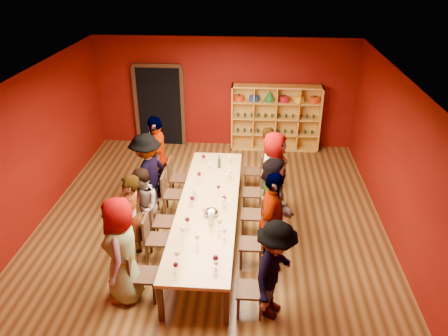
{
  "coord_description": "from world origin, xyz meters",
  "views": [
    {
      "loc": [
        0.8,
        -6.95,
        5.09
      ],
      "look_at": [
        0.25,
        0.72,
        1.15
      ],
      "focal_mm": 35.0,
      "sensor_mm": 36.0,
      "label": 1
    }
  ],
  "objects": [
    {
      "name": "wine_glass_20",
      "position": [
        -0.02,
        -0.41,
        0.88
      ],
      "size": [
        0.07,
        0.07,
        0.18
      ],
      "color": "white",
      "rests_on": "tasting_table"
    },
    {
      "name": "wine_glass_3",
      "position": [
        0.31,
        1.74,
        0.9
      ],
      "size": [
        0.08,
        0.08,
        0.21
      ],
      "color": "white",
      "rests_on": "tasting_table"
    },
    {
      "name": "wine_glass_11",
      "position": [
        0.3,
        -0.02,
        0.9
      ],
      "size": [
        0.08,
        0.08,
        0.2
      ],
      "color": "white",
      "rests_on": "tasting_table"
    },
    {
      "name": "wine_glass_8",
      "position": [
        -0.28,
        1.71,
        0.9
      ],
      "size": [
        0.08,
        0.08,
        0.21
      ],
      "color": "white",
      "rests_on": "tasting_table"
    },
    {
      "name": "chair_person_left_3",
      "position": [
        -0.91,
        0.83,
        0.5
      ],
      "size": [
        0.42,
        0.42,
        0.89
      ],
      "color": "#321C10",
      "rests_on": "ground"
    },
    {
      "name": "wine_glass_17",
      "position": [
        -0.27,
        -1.95,
        0.89
      ],
      "size": [
        0.07,
        0.07,
        0.19
      ],
      "color": "white",
      "rests_on": "tasting_table"
    },
    {
      "name": "chair_person_left_1",
      "position": [
        -0.91,
        -0.74,
        0.5
      ],
      "size": [
        0.42,
        0.42,
        0.89
      ],
      "color": "#321C10",
      "rests_on": "ground"
    },
    {
      "name": "chair_person_right_4",
      "position": [
        0.91,
        2.0,
        0.5
      ],
      "size": [
        0.42,
        0.42,
        0.89
      ],
      "color": "#321C10",
      "rests_on": "ground"
    },
    {
      "name": "person_right_3",
      "position": [
        1.25,
        1.03,
        0.9
      ],
      "size": [
        0.66,
        0.97,
        1.81
      ],
      "primitive_type": "imported",
      "rotation": [
        0.0,
        0.0,
        1.35
      ],
      "color": "#618DC8",
      "rests_on": "ground"
    },
    {
      "name": "wine_glass_14",
      "position": [
        -0.27,
        0.88,
        0.9
      ],
      "size": [
        0.08,
        0.08,
        0.21
      ],
      "color": "white",
      "rests_on": "tasting_table"
    },
    {
      "name": "wine_glass_0",
      "position": [
        -0.28,
        -0.08,
        0.9
      ],
      "size": [
        0.08,
        0.08,
        0.21
      ],
      "color": "white",
      "rests_on": "tasting_table"
    },
    {
      "name": "wine_glass_13",
      "position": [
        0.28,
        -0.81,
        0.9
      ],
      "size": [
        0.08,
        0.08,
        0.21
      ],
      "color": "white",
      "rests_on": "tasting_table"
    },
    {
      "name": "chair_person_right_1",
      "position": [
        0.91,
        -0.75,
        0.5
      ],
      "size": [
        0.42,
        0.42,
        0.89
      ],
      "color": "#321C10",
      "rests_on": "ground"
    },
    {
      "name": "spittoon_bowl",
      "position": [
        0.1,
        -0.37,
        0.81
      ],
      "size": [
        0.26,
        0.26,
        0.14
      ],
      "primitive_type": "ellipsoid",
      "color": "silver",
      "rests_on": "tasting_table"
    },
    {
      "name": "person_left_2",
      "position": [
        -1.2,
        -0.18,
        0.75
      ],
      "size": [
        0.62,
        0.82,
        1.51
      ],
      "primitive_type": "imported",
      "rotation": [
        0.0,
        0.0,
        -1.24
      ],
      "color": "silver",
      "rests_on": "ground"
    },
    {
      "name": "wine_glass_15",
      "position": [
        0.32,
        -1.86,
        0.88
      ],
      "size": [
        0.07,
        0.07,
        0.18
      ],
      "color": "white",
      "rests_on": "tasting_table"
    },
    {
      "name": "wine_glass_10",
      "position": [
        0.16,
        0.41,
        0.88
      ],
      "size": [
        0.07,
        0.07,
        0.18
      ],
      "color": "white",
      "rests_on": "tasting_table"
    },
    {
      "name": "chair_person_right_3",
      "position": [
        0.91,
        1.03,
        0.5
      ],
      "size": [
        0.42,
        0.42,
        0.89
      ],
      "color": "#321C10",
      "rests_on": "ground"
    },
    {
      "name": "person_right_1",
      "position": [
        1.17,
        -0.75,
        0.92
      ],
      "size": [
        0.73,
        1.16,
        1.83
      ],
      "primitive_type": "imported",
      "rotation": [
        0.0,
        0.0,
        1.33
      ],
      "color": "#CA878B",
      "rests_on": "ground"
    },
    {
      "name": "person_right_2",
      "position": [
        1.21,
        0.18,
        0.83
      ],
      "size": [
        0.69,
        1.59,
        1.66
      ],
      "primitive_type": "imported",
      "rotation": [
        0.0,
        0.0,
        1.74
      ],
      "color": "#C1818B",
      "rests_on": "ground"
    },
    {
      "name": "person_right_4",
      "position": [
        1.17,
        2.0,
        0.77
      ],
      "size": [
        0.44,
        0.58,
        1.53
      ],
      "primitive_type": "imported",
      "rotation": [
        0.0,
        0.0,
        1.63
      ],
      "color": "pink",
      "rests_on": "ground"
    },
    {
      "name": "chair_person_right_2",
      "position": [
        0.91,
        0.18,
        0.5
      ],
      "size": [
        0.42,
        0.42,
        0.89
      ],
      "color": "#321C10",
      "rests_on": "ground"
    },
    {
      "name": "chair_person_right_0",
      "position": [
        0.91,
        -1.89,
        0.5
      ],
      "size": [
        0.42,
        0.42,
        0.89
      ],
      "color": "#321C10",
      "rests_on": "ground"
    },
    {
      "name": "doorway",
      "position": [
        -1.8,
        4.43,
        1.12
      ],
      "size": [
        1.4,
        0.17,
        2.3
      ],
      "color": "black",
      "rests_on": "ground"
    },
    {
      "name": "wine_glass_6",
      "position": [
        -0.04,
        -1.25,
        0.89
      ],
      "size": [
        0.08,
        0.08,
        0.19
      ],
      "color": "white",
      "rests_on": "tasting_table"
    },
    {
      "name": "wine_glass_1",
      "position": [
        0.31,
        0.88,
        0.89
      ],
      "size": [
        0.08,
        0.08,
        0.2
      ],
      "color": "white",
      "rests_on": "tasting_table"
    },
    {
      "name": "wine_glass_18",
      "position": [
        0.3,
        -1.79,
        0.91
      ],
      "size": [
        0.09,
        0.09,
        0.22
      ],
      "color": "white",
      "rests_on": "tasting_table"
    },
    {
      "name": "wine_glass_2",
      "position": [
        -0.31,
        0.01,
        0.89
      ],
      "size": [
        0.08,
        0.08,
        0.19
      ],
      "color": "white",
      "rests_on": "tasting_table"
    },
    {
      "name": "wine_glass_16",
      "position": [
        -0.3,
        -1.08,
        0.9
      ],
      "size": [
        0.08,
        0.08,
        0.21
      ],
      "color": "white",
      "rests_on": "tasting_table"
    },
    {
      "name": "carafe_b",
      "position": [
        0.13,
        -0.65,
        0.86
      ],
      "size": [
        0.1,
        0.1,
        0.25
      ],
      "color": "white",
      "rests_on": "tasting_table"
    },
    {
      "name": "room_shell",
      "position": [
        0.0,
        0.0,
        1.5
      ],
      "size": [
        7.1,
        9.1,
        3.04
      ],
      "color": "#4F3115",
      "rests_on": "ground"
    },
    {
      "name": "wine_glass_12",
      "position": [
        -0.12,
        1.35,
        0.9
      ],
      "size": [
        0.08,
        0.08,
        0.21
      ],
      "color": "white",
      "rests_on": "tasting_table"
    },
    {
      "name": "wine_glass_9",
      "position": [
        0.29,
        -0.09,
        0.89
      ],
      "size": [
        0.08,
        0.08,
        0.19
      ],
      "color": "white",
      "rests_on": "tasting_table"
    },
    {
      "name": "tasting_table",
      "position": [
        0.0,
        0.0,
        0.7
      ],
      "size": [
        1.1,
        4.5,
        0.75
      ],
      "color": "tan",
      "rests_on": "ground"
    },
    {
      "name": "wine_glass_4",
      "position": [
        -0.29,
        -1.71,
        0.9
      ],
      "size": [
        0.08,
        0.08,
        0.21
      ],
      "color": "white",
      "rests_on": "tasting_table"
    },
    {
      "name": "person_left_0",
      "position": [
        -1.16,
        -1.68,
        0.9
      ],
      "size": [
        0.58,
        0.93,
        1.81
      ],
      "primitive_type": "imported",
      "rotation": [
        0.0,
        0.0,
        -1.46
      ],
      "color": "silver",
      "rests_on": "ground"
    },
    {
      "name": "person_right_0",
      "position": [
        1.19,
        -1.89,
        0.83
      ],
      "size": [
        0.82,
        1.15,
        1.65
      ],
      "primitive_type": "imported",
      "rotation": [
        0.0,
        0.0,
        1.17
      ],
      "color": "tan",
      "rests_on": "ground"
    },
    {
      "name": "chair_person_left_2",
      "position": [
        -0.91,
        -0.18,
        0.5
      ],
      "size": [
        0.42,
        0.42,
        0.89
      ],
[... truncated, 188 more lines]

